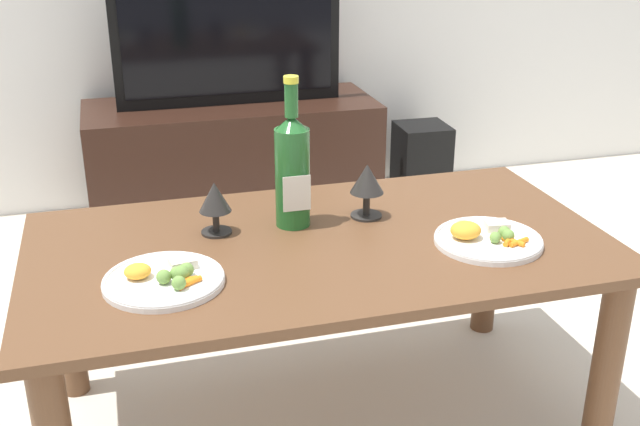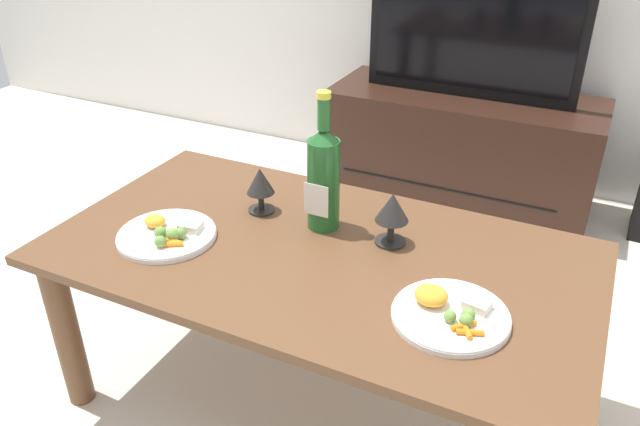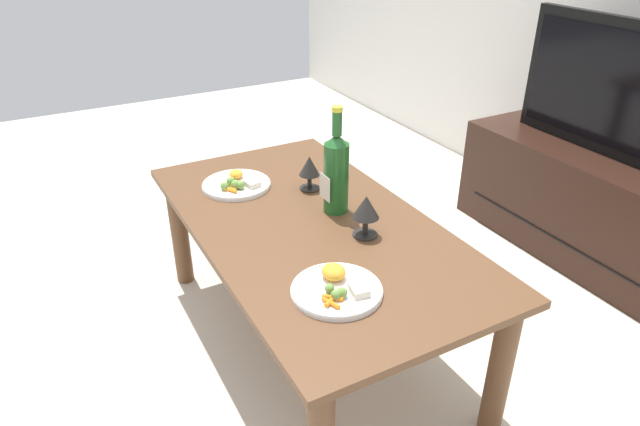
{
  "view_description": "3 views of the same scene",
  "coord_description": "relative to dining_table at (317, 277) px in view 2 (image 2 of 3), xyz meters",
  "views": [
    {
      "loc": [
        -0.44,
        -1.55,
        1.24
      ],
      "look_at": [
        0.0,
        0.02,
        0.56
      ],
      "focal_mm": 43.02,
      "sensor_mm": 36.0,
      "label": 1
    },
    {
      "loc": [
        0.57,
        -1.15,
        1.32
      ],
      "look_at": [
        -0.03,
        0.08,
        0.56
      ],
      "focal_mm": 34.68,
      "sensor_mm": 36.0,
      "label": 2
    },
    {
      "loc": [
        1.42,
        -0.74,
        1.41
      ],
      "look_at": [
        0.04,
        0.01,
        0.55
      ],
      "focal_mm": 31.8,
      "sensor_mm": 36.0,
      "label": 3
    }
  ],
  "objects": [
    {
      "name": "goblet_left",
      "position": [
        -0.22,
        0.11,
        0.17
      ],
      "size": [
        0.08,
        0.08,
        0.13
      ],
      "color": "black",
      "rests_on": "dining_table"
    },
    {
      "name": "dinner_plate_right",
      "position": [
        0.37,
        -0.12,
        0.1
      ],
      "size": [
        0.25,
        0.25,
        0.05
      ],
      "color": "white",
      "rests_on": "dining_table"
    },
    {
      "name": "tv_screen",
      "position": [
        0.02,
        1.38,
        0.34
      ],
      "size": [
        0.87,
        0.05,
        0.55
      ],
      "color": "black",
      "rests_on": "tv_stand"
    },
    {
      "name": "ground_plane",
      "position": [
        0.0,
        0.0,
        -0.42
      ],
      "size": [
        6.4,
        6.4,
        0.0
      ],
      "primitive_type": "plane",
      "color": "beige"
    },
    {
      "name": "tv_stand",
      "position": [
        0.02,
        1.38,
        -0.17
      ],
      "size": [
        1.14,
        0.46,
        0.48
      ],
      "color": "black",
      "rests_on": "ground_plane"
    },
    {
      "name": "wine_bottle",
      "position": [
        -0.04,
        0.11,
        0.23
      ],
      "size": [
        0.08,
        0.09,
        0.36
      ],
      "color": "#1E5923",
      "rests_on": "dining_table"
    },
    {
      "name": "dinner_plate_left",
      "position": [
        -0.37,
        -0.12,
        0.09
      ],
      "size": [
        0.25,
        0.25,
        0.04
      ],
      "color": "white",
      "rests_on": "dining_table"
    },
    {
      "name": "goblet_right",
      "position": [
        0.15,
        0.11,
        0.17
      ],
      "size": [
        0.08,
        0.08,
        0.14
      ],
      "color": "black",
      "rests_on": "dining_table"
    },
    {
      "name": "dining_table",
      "position": [
        0.0,
        0.0,
        0.0
      ],
      "size": [
        1.34,
        0.72,
        0.5
      ],
      "color": "brown",
      "rests_on": "ground_plane"
    }
  ]
}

